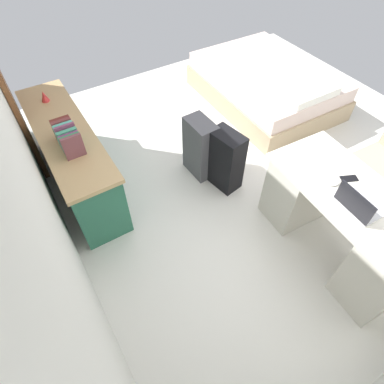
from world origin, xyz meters
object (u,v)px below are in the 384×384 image
object	(u,v)px
suitcase_black	(225,160)
cell_phone_by_mouse	(349,179)
desk	(341,223)
laptop	(357,205)
figurine_small	(44,96)
credenza	(73,158)
computer_mouse	(334,183)
office_chair	(384,165)
suitcase_spare_grey	(200,148)
bed	(266,86)

from	to	relation	value
suitcase_black	cell_phone_by_mouse	size ratio (longest dim) A/B	4.92
desk	cell_phone_by_mouse	distance (m)	0.40
laptop	figurine_small	world-z (taller)	laptop
credenza	computer_mouse	size ratio (longest dim) A/B	18.00
office_chair	cell_phone_by_mouse	size ratio (longest dim) A/B	6.91
computer_mouse	laptop	bearing A→B (deg)	170.98
desk	laptop	size ratio (longest dim) A/B	4.58
desk	suitcase_black	xyz separation A→B (m)	(1.19, 0.36, -0.06)
office_chair	figurine_small	bearing A→B (deg)	47.97
office_chair	laptop	size ratio (longest dim) A/B	2.91
desk	laptop	world-z (taller)	laptop
laptop	computer_mouse	size ratio (longest dim) A/B	3.23
office_chair	credenza	bearing A→B (deg)	55.44
laptop	cell_phone_by_mouse	bearing A→B (deg)	-41.28
office_chair	credenza	distance (m)	3.11
suitcase_spare_grey	laptop	distance (m)	1.67
suitcase_spare_grey	laptop	xyz separation A→B (m)	(-1.56, -0.36, 0.46)
office_chair	laptop	bearing A→B (deg)	107.91
suitcase_black	computer_mouse	xyz separation A→B (m)	(-1.01, -0.30, 0.43)
office_chair	cell_phone_by_mouse	distance (m)	0.86
suitcase_black	figurine_small	world-z (taller)	figurine_small
desk	credenza	distance (m)	2.62
credenza	figurine_small	xyz separation A→B (m)	(0.55, 0.00, 0.42)
suitcase_spare_grey	cell_phone_by_mouse	size ratio (longest dim) A/B	4.94
laptop	figurine_small	distance (m)	3.06
office_chair	figurine_small	xyz separation A→B (m)	(2.31, 2.56, 0.37)
figurine_small	desk	bearing A→B (deg)	-146.58
bed	suitcase_spare_grey	world-z (taller)	suitcase_spare_grey
computer_mouse	figurine_small	distance (m)	2.88
cell_phone_by_mouse	figurine_small	bearing A→B (deg)	60.60
suitcase_black	figurine_small	xyz separation A→B (m)	(1.36, 1.33, 0.45)
suitcase_black	laptop	size ratio (longest dim) A/B	2.08
office_chair	suitcase_spare_grey	size ratio (longest dim) A/B	1.40
bed	figurine_small	world-z (taller)	figurine_small
cell_phone_by_mouse	computer_mouse	bearing A→B (deg)	104.00
laptop	suitcase_spare_grey	bearing A→B (deg)	12.99
figurine_small	cell_phone_by_mouse	bearing A→B (deg)	-143.51
suitcase_black	desk	bearing A→B (deg)	-173.13
figurine_small	suitcase_spare_grey	bearing A→B (deg)	-131.43
desk	figurine_small	world-z (taller)	figurine_small
credenza	figurine_small	distance (m)	0.69
office_chair	suitcase_spare_grey	world-z (taller)	office_chair
desk	computer_mouse	bearing A→B (deg)	17.72
laptop	computer_mouse	world-z (taller)	laptop
desk	office_chair	world-z (taller)	office_chair
bed	cell_phone_by_mouse	world-z (taller)	cell_phone_by_mouse
desk	suitcase_black	size ratio (longest dim) A/B	2.21
desk	figurine_small	xyz separation A→B (m)	(2.56, 1.69, 0.40)
office_chair	credenza	xyz separation A→B (m)	(1.76, 2.56, -0.05)
suitcase_spare_grey	cell_phone_by_mouse	bearing A→B (deg)	-159.25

